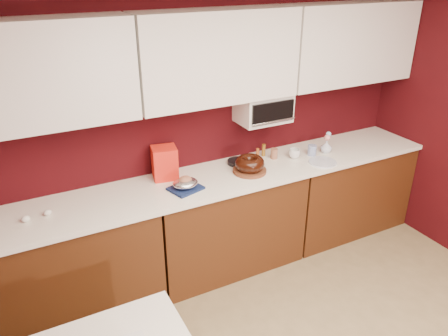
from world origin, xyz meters
name	(u,v)px	position (x,y,z in m)	size (l,w,h in m)	color
wall_back	(209,124)	(0.00, 2.25, 1.25)	(4.00, 0.02, 2.50)	#39070B
base_cabinet_left	(69,267)	(-1.33, 1.94, 0.43)	(1.31, 0.58, 0.86)	#48230E
base_cabinet_center	(226,223)	(0.00, 1.94, 0.43)	(1.31, 0.58, 0.86)	#48230E
base_cabinet_right	(342,190)	(1.33, 1.94, 0.43)	(1.31, 0.58, 0.86)	#48230E
countertop	(226,177)	(0.00, 1.94, 0.88)	(4.00, 0.62, 0.04)	white
upper_cabinet_left	(32,76)	(-1.33, 2.08, 1.85)	(1.31, 0.33, 0.70)	white
upper_cabinet_center	(217,57)	(0.00, 2.08, 1.85)	(1.31, 0.33, 0.70)	white
upper_cabinet_right	(350,43)	(1.33, 2.08, 1.85)	(1.31, 0.33, 0.70)	white
toaster_oven	(263,107)	(0.45, 2.10, 1.38)	(0.45, 0.30, 0.25)	white
toaster_oven_door	(273,113)	(0.45, 1.94, 1.38)	(0.40, 0.02, 0.18)	black
toaster_oven_handle	(274,122)	(0.45, 1.93, 1.30)	(0.02, 0.02, 0.42)	silver
cake_base	(250,171)	(0.20, 1.89, 0.91)	(0.29, 0.29, 0.03)	brown
bundt_cake	(250,163)	(0.20, 1.89, 0.98)	(0.25, 0.25, 0.10)	black
navy_towel	(186,188)	(-0.40, 1.86, 0.91)	(0.24, 0.20, 0.02)	#14214C
foil_ham_nest	(185,183)	(-0.40, 1.86, 0.96)	(0.20, 0.17, 0.07)	white
roasted_ham	(185,180)	(-0.40, 1.86, 0.98)	(0.11, 0.09, 0.07)	#A8684D
pandoro_box	(165,163)	(-0.46, 2.13, 1.03)	(0.20, 0.18, 0.27)	red
dark_pan	(238,162)	(0.20, 2.09, 0.92)	(0.18, 0.18, 0.03)	black
coffee_mug	(294,153)	(0.72, 1.96, 0.95)	(0.09, 0.09, 0.10)	white
blue_jar	(312,150)	(0.90, 1.94, 0.95)	(0.08, 0.08, 0.09)	#1B3D97
flower_vase	(326,146)	(1.05, 1.93, 0.96)	(0.08, 0.08, 0.13)	silver
flower_pink	(327,138)	(1.05, 1.93, 1.05)	(0.05, 0.05, 0.05)	pink
flower_blue	(329,134)	(1.08, 1.95, 1.07)	(0.05, 0.05, 0.05)	#94C8ED
china_plate	(323,162)	(0.88, 1.76, 0.91)	(0.24, 0.24, 0.01)	silver
amber_bottle	(257,153)	(0.42, 2.13, 0.94)	(0.03, 0.03, 0.09)	#92451A
paper_cup	(274,154)	(0.55, 2.04, 0.95)	(0.06, 0.06, 0.09)	#955E43
egg_left	(26,219)	(-1.55, 1.92, 0.92)	(0.06, 0.05, 0.05)	silver
egg_right	(48,213)	(-1.41, 1.95, 0.92)	(0.06, 0.04, 0.04)	silver
amber_bottle_tall	(264,150)	(0.49, 2.13, 0.96)	(0.03, 0.03, 0.11)	brown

